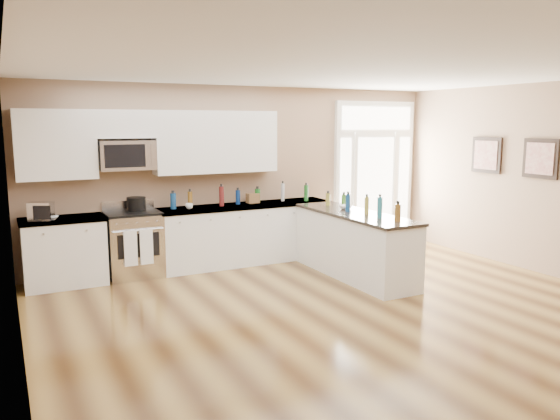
# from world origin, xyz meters

# --- Properties ---
(ground) EXTENTS (8.00, 8.00, 0.00)m
(ground) POSITION_xyz_m (0.00, 0.00, 0.00)
(ground) COLOR #462B13
(room_shell) EXTENTS (8.00, 8.00, 8.00)m
(room_shell) POSITION_xyz_m (0.00, 0.00, 1.71)
(room_shell) COLOR #97795F
(room_shell) RESTS_ON ground
(back_cabinet_left) EXTENTS (1.10, 0.66, 0.94)m
(back_cabinet_left) POSITION_xyz_m (-2.87, 3.69, 0.44)
(back_cabinet_left) COLOR white
(back_cabinet_left) RESTS_ON ground
(back_cabinet_right) EXTENTS (2.85, 0.66, 0.94)m
(back_cabinet_right) POSITION_xyz_m (-0.16, 3.69, 0.44)
(back_cabinet_right) COLOR white
(back_cabinet_right) RESTS_ON ground
(peninsula_cabinet) EXTENTS (0.69, 2.32, 0.94)m
(peninsula_cabinet) POSITION_xyz_m (0.93, 2.24, 0.43)
(peninsula_cabinet) COLOR white
(peninsula_cabinet) RESTS_ON ground
(upper_cabinet_left) EXTENTS (1.04, 0.33, 0.95)m
(upper_cabinet_left) POSITION_xyz_m (-2.88, 3.83, 1.93)
(upper_cabinet_left) COLOR white
(upper_cabinet_left) RESTS_ON room_shell
(upper_cabinet_right) EXTENTS (1.94, 0.33, 0.95)m
(upper_cabinet_right) POSITION_xyz_m (-0.57, 3.83, 1.93)
(upper_cabinet_right) COLOR white
(upper_cabinet_right) RESTS_ON room_shell
(upper_cabinet_short) EXTENTS (0.82, 0.33, 0.40)m
(upper_cabinet_short) POSITION_xyz_m (-1.95, 3.83, 2.20)
(upper_cabinet_short) COLOR white
(upper_cabinet_short) RESTS_ON room_shell
(microwave) EXTENTS (0.78, 0.41, 0.42)m
(microwave) POSITION_xyz_m (-1.95, 3.80, 1.76)
(microwave) COLOR silver
(microwave) RESTS_ON room_shell
(entry_door) EXTENTS (1.70, 0.10, 2.60)m
(entry_door) POSITION_xyz_m (2.55, 3.95, 1.30)
(entry_door) COLOR white
(entry_door) RESTS_ON ground
(wall_art_near) EXTENTS (0.05, 0.58, 0.58)m
(wall_art_near) POSITION_xyz_m (3.47, 2.20, 1.70)
(wall_art_near) COLOR black
(wall_art_near) RESTS_ON room_shell
(wall_art_far) EXTENTS (0.05, 0.58, 0.58)m
(wall_art_far) POSITION_xyz_m (3.47, 1.20, 1.70)
(wall_art_far) COLOR black
(wall_art_far) RESTS_ON room_shell
(kitchen_range) EXTENTS (0.76, 0.68, 1.08)m
(kitchen_range) POSITION_xyz_m (-1.92, 3.69, 0.48)
(kitchen_range) COLOR silver
(kitchen_range) RESTS_ON ground
(stockpot) EXTENTS (0.34, 0.34, 0.21)m
(stockpot) POSITION_xyz_m (-1.84, 3.81, 1.06)
(stockpot) COLOR black
(stockpot) RESTS_ON kitchen_range
(toaster_oven) EXTENTS (0.35, 0.32, 0.24)m
(toaster_oven) POSITION_xyz_m (-3.13, 3.62, 1.06)
(toaster_oven) COLOR silver
(toaster_oven) RESTS_ON back_cabinet_left
(cardboard_box) EXTENTS (0.19, 0.14, 0.15)m
(cardboard_box) POSITION_xyz_m (0.02, 3.79, 1.02)
(cardboard_box) COLOR brown
(cardboard_box) RESTS_ON back_cabinet_right
(bowl_left) EXTENTS (0.23, 0.23, 0.05)m
(bowl_left) POSITION_xyz_m (-3.01, 3.61, 0.96)
(bowl_left) COLOR white
(bowl_left) RESTS_ON back_cabinet_left
(bowl_peninsula) EXTENTS (0.21, 0.21, 0.06)m
(bowl_peninsula) POSITION_xyz_m (0.98, 2.56, 0.97)
(bowl_peninsula) COLOR white
(bowl_peninsula) RESTS_ON peninsula_cabinet
(cup_counter) EXTENTS (0.14, 0.14, 0.08)m
(cup_counter) POSITION_xyz_m (-1.09, 3.65, 0.98)
(cup_counter) COLOR white
(cup_counter) RESTS_ON back_cabinet_right
(counter_bottles) EXTENTS (2.42, 2.46, 0.30)m
(counter_bottles) POSITION_xyz_m (0.22, 3.06, 1.06)
(counter_bottles) COLOR #19591E
(counter_bottles) RESTS_ON back_cabinet_right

